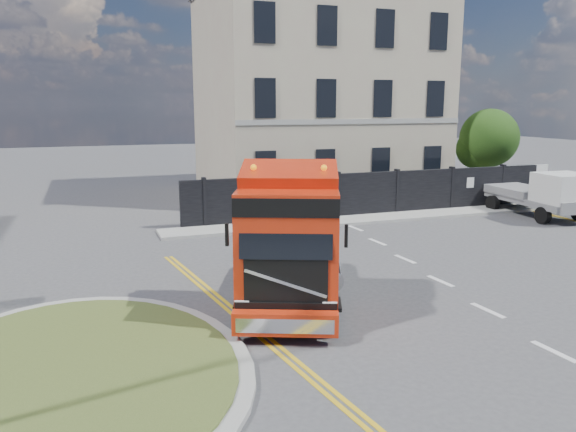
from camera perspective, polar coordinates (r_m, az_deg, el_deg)
name	(u,v)px	position (r m, az deg, el deg)	size (l,w,h in m)	color
ground	(342,288)	(15.77, 5.48, -7.30)	(120.00, 120.00, 0.00)	#424244
traffic_island	(70,373)	(11.61, -21.29, -14.66)	(6.80, 6.80, 0.17)	#969691
hoarding_fence	(388,193)	(26.29, 10.11, 2.31)	(18.80, 0.25, 2.00)	black
georgian_building	(315,91)	(32.49, 2.80, 12.58)	(12.30, 10.30, 12.80)	#B3AC8E
tree	(486,141)	(33.05, 19.46, 7.21)	(3.20, 3.20, 4.80)	#382619
pavement_far	(386,217)	(25.41, 9.96, -0.15)	(20.00, 1.60, 0.12)	#969691
truck	(289,248)	(13.54, 0.13, -3.31)	(4.32, 6.36, 3.58)	black
flatbed_pickup	(552,194)	(27.27, 25.24, 2.02)	(2.31, 5.19, 2.12)	slate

